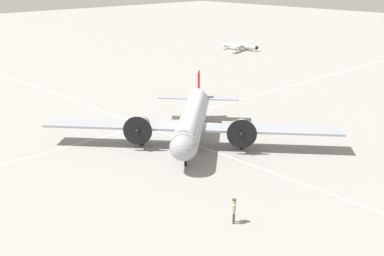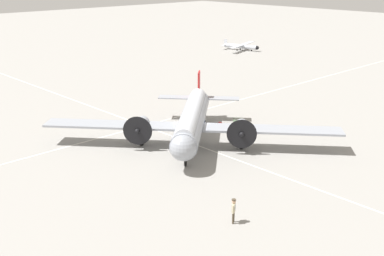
{
  "view_description": "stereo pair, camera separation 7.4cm",
  "coord_description": "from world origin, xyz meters",
  "px_view_note": "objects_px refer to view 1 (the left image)",
  "views": [
    {
      "loc": [
        -31.71,
        30.15,
        16.13
      ],
      "look_at": [
        0.0,
        0.0,
        1.52
      ],
      "focal_mm": 45.0,
      "sensor_mm": 36.0,
      "label": 1
    },
    {
      "loc": [
        -31.76,
        30.1,
        16.13
      ],
      "look_at": [
        0.0,
        0.0,
        1.52
      ],
      "focal_mm": 45.0,
      "sensor_mm": 36.0,
      "label": 2
    }
  ],
  "objects_px": {
    "passenger_boarding": "(204,117)",
    "suitcase_near_door": "(220,124)",
    "crew_foreground": "(234,208)",
    "baggage_cart": "(237,123)",
    "airliner_main": "(192,121)",
    "light_aircraft_distant": "(241,46)"
  },
  "relations": [
    {
      "from": "passenger_boarding",
      "to": "suitcase_near_door",
      "type": "distance_m",
      "value": 1.94
    },
    {
      "from": "crew_foreground",
      "to": "baggage_cart",
      "type": "bearing_deg",
      "value": -170.4
    },
    {
      "from": "airliner_main",
      "to": "crew_foreground",
      "type": "xyz_separation_m",
      "value": [
        -12.82,
        8.32,
        -1.29
      ]
    },
    {
      "from": "airliner_main",
      "to": "crew_foreground",
      "type": "distance_m",
      "value": 15.34
    },
    {
      "from": "crew_foreground",
      "to": "baggage_cart",
      "type": "distance_m",
      "value": 21.12
    },
    {
      "from": "airliner_main",
      "to": "suitcase_near_door",
      "type": "bearing_deg",
      "value": 156.16
    },
    {
      "from": "suitcase_near_door",
      "to": "baggage_cart",
      "type": "relative_size",
      "value": 0.27
    },
    {
      "from": "light_aircraft_distant",
      "to": "passenger_boarding",
      "type": "bearing_deg",
      "value": -70.5
    },
    {
      "from": "suitcase_near_door",
      "to": "airliner_main",
      "type": "bearing_deg",
      "value": 107.13
    },
    {
      "from": "airliner_main",
      "to": "baggage_cart",
      "type": "bearing_deg",
      "value": 146.02
    },
    {
      "from": "crew_foreground",
      "to": "suitcase_near_door",
      "type": "xyz_separation_m",
      "value": [
        14.65,
        -14.24,
        -0.85
      ]
    },
    {
      "from": "suitcase_near_door",
      "to": "light_aircraft_distant",
      "type": "xyz_separation_m",
      "value": [
        31.49,
        -39.75,
        0.59
      ]
    },
    {
      "from": "airliner_main",
      "to": "baggage_cart",
      "type": "relative_size",
      "value": 11.49
    },
    {
      "from": "suitcase_near_door",
      "to": "baggage_cart",
      "type": "bearing_deg",
      "value": -116.76
    },
    {
      "from": "airliner_main",
      "to": "baggage_cart",
      "type": "height_order",
      "value": "airliner_main"
    },
    {
      "from": "airliner_main",
      "to": "light_aircraft_distant",
      "type": "height_order",
      "value": "airliner_main"
    },
    {
      "from": "crew_foreground",
      "to": "passenger_boarding",
      "type": "xyz_separation_m",
      "value": [
        15.96,
        -13.05,
        -0.07
      ]
    },
    {
      "from": "passenger_boarding",
      "to": "airliner_main",
      "type": "bearing_deg",
      "value": 71.3
    },
    {
      "from": "passenger_boarding",
      "to": "baggage_cart",
      "type": "distance_m",
      "value": 3.76
    },
    {
      "from": "airliner_main",
      "to": "suitcase_near_door",
      "type": "relative_size",
      "value": 42.67
    },
    {
      "from": "airliner_main",
      "to": "light_aircraft_distant",
      "type": "xyz_separation_m",
      "value": [
        33.31,
        -45.68,
        -1.55
      ]
    },
    {
      "from": "crew_foreground",
      "to": "suitcase_near_door",
      "type": "distance_m",
      "value": 20.45
    }
  ]
}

